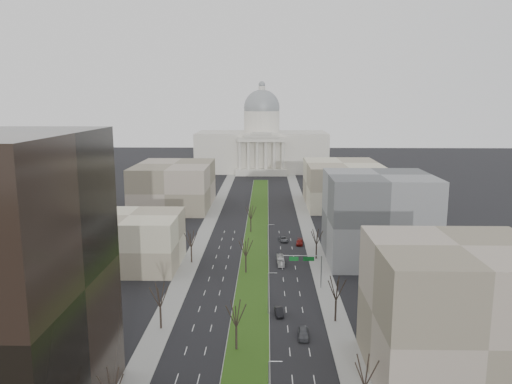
# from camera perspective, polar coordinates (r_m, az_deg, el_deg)

# --- Properties ---
(ground) EXTENTS (600.00, 600.00, 0.00)m
(ground) POSITION_cam_1_polar(r_m,az_deg,el_deg) (168.06, 0.09, -4.64)
(ground) COLOR black
(ground) RESTS_ON ground
(median) EXTENTS (8.00, 222.03, 0.20)m
(median) POSITION_cam_1_polar(r_m,az_deg,el_deg) (167.05, 0.08, -4.70)
(median) COLOR #999993
(median) RESTS_ON ground
(sidewalk_left) EXTENTS (5.00, 330.00, 0.15)m
(sidewalk_left) POSITION_cam_1_polar(r_m,az_deg,el_deg) (145.52, -7.07, -7.11)
(sidewalk_left) COLOR gray
(sidewalk_left) RESTS_ON ground
(sidewalk_right) EXTENTS (5.00, 330.00, 0.15)m
(sidewalk_right) POSITION_cam_1_polar(r_m,az_deg,el_deg) (144.72, 6.89, -7.21)
(sidewalk_right) COLOR gray
(sidewalk_right) RESTS_ON ground
(capitol) EXTENTS (80.00, 46.00, 55.00)m
(capitol) POSITION_cam_1_polar(r_m,az_deg,el_deg) (313.00, 0.65, 5.46)
(capitol) COLOR beige
(capitol) RESTS_ON ground
(building_beige_left) EXTENTS (26.00, 22.00, 14.00)m
(building_beige_left) POSITION_cam_1_polar(r_m,az_deg,el_deg) (137.32, -14.18, -5.42)
(building_beige_left) COLOR tan
(building_beige_left) RESTS_ON ground
(building_tan_right) EXTENTS (26.00, 24.00, 22.00)m
(building_tan_right) POSITION_cam_1_polar(r_m,az_deg,el_deg) (86.43, 21.81, -12.70)
(building_tan_right) COLOR gray
(building_tan_right) RESTS_ON ground
(building_grey_right) EXTENTS (28.00, 26.00, 24.00)m
(building_grey_right) POSITION_cam_1_polar(r_m,az_deg,el_deg) (141.30, 13.79, -2.86)
(building_grey_right) COLOR #5A5C5E
(building_grey_right) RESTS_ON ground
(building_far_left) EXTENTS (30.00, 40.00, 18.00)m
(building_far_left) POSITION_cam_1_polar(r_m,az_deg,el_deg) (208.71, -9.33, 0.74)
(building_far_left) COLOR gray
(building_far_left) RESTS_ON ground
(building_far_right) EXTENTS (30.00, 40.00, 18.00)m
(building_far_right) POSITION_cam_1_polar(r_m,az_deg,el_deg) (212.48, 9.82, 0.90)
(building_far_right) COLOR tan
(building_far_right) RESTS_ON ground
(tree_left_near) EXTENTS (5.10, 5.10, 9.18)m
(tree_left_near) POSITION_cam_1_polar(r_m,az_deg,el_deg) (73.74, -16.10, -20.37)
(tree_left_near) COLOR black
(tree_left_near) RESTS_ON ground
(tree_left_mid) EXTENTS (5.40, 5.40, 9.72)m
(tree_left_mid) POSITION_cam_1_polar(r_m,az_deg,el_deg) (99.59, -10.93, -11.47)
(tree_left_mid) COLOR black
(tree_left_mid) RESTS_ON ground
(tree_left_far) EXTENTS (5.28, 5.28, 9.50)m
(tree_left_far) POSITION_cam_1_polar(r_m,az_deg,el_deg) (136.90, -7.43, -5.30)
(tree_left_far) COLOR black
(tree_left_far) RESTS_ON ground
(tree_right_near) EXTENTS (5.16, 5.16, 9.29)m
(tree_right_near) POSITION_cam_1_polar(r_m,az_deg,el_deg) (75.51, 12.41, -19.34)
(tree_right_near) COLOR black
(tree_right_near) RESTS_ON ground
(tree_right_mid) EXTENTS (5.52, 5.52, 9.94)m
(tree_right_mid) POSITION_cam_1_polar(r_m,az_deg,el_deg) (102.06, 9.16, -10.76)
(tree_right_mid) COLOR black
(tree_right_mid) RESTS_ON ground
(tree_right_far) EXTENTS (5.04, 5.04, 9.07)m
(tree_right_far) POSITION_cam_1_polar(r_m,az_deg,el_deg) (139.99, 6.94, -5.07)
(tree_right_far) COLOR black
(tree_right_far) RESTS_ON ground
(tree_median_a) EXTENTS (5.40, 5.40, 9.72)m
(tree_median_a) POSITION_cam_1_polar(r_m,az_deg,el_deg) (90.26, -2.28, -13.67)
(tree_median_a) COLOR black
(tree_median_a) RESTS_ON ground
(tree_median_b) EXTENTS (5.40, 5.40, 9.72)m
(tree_median_b) POSITION_cam_1_polar(r_m,az_deg,el_deg) (127.75, -1.18, -6.30)
(tree_median_b) COLOR black
(tree_median_b) RESTS_ON ground
(tree_median_c) EXTENTS (5.40, 5.40, 9.72)m
(tree_median_c) POSITION_cam_1_polar(r_m,az_deg,el_deg) (166.41, -0.60, -2.31)
(tree_median_c) COLOR black
(tree_median_c) RESTS_ON ground
(streetlamp_median_b) EXTENTS (1.90, 0.20, 9.16)m
(streetlamp_median_b) POSITION_cam_1_polar(r_m,az_deg,el_deg) (104.77, 1.45, -11.43)
(streetlamp_median_b) COLOR gray
(streetlamp_median_b) RESTS_ON ground
(streetlamp_median_c) EXTENTS (1.90, 0.20, 9.16)m
(streetlamp_median_c) POSITION_cam_1_polar(r_m,az_deg,el_deg) (142.65, 1.40, -5.41)
(streetlamp_median_c) COLOR gray
(streetlamp_median_c) RESTS_ON ground
(mast_arm_signs) EXTENTS (9.12, 0.24, 8.09)m
(mast_arm_signs) POSITION_cam_1_polar(r_m,az_deg,el_deg) (118.85, 6.17, -8.12)
(mast_arm_signs) COLOR gray
(mast_arm_signs) RESTS_ON ground
(car_grey_near) EXTENTS (2.29, 5.15, 1.72)m
(car_grey_near) POSITION_cam_1_polar(r_m,az_deg,el_deg) (97.47, 5.44, -15.78)
(car_grey_near) COLOR #43444A
(car_grey_near) RESTS_ON ground
(car_black) EXTENTS (2.01, 4.65, 1.49)m
(car_black) POSITION_cam_1_polar(r_m,az_deg,el_deg) (106.26, 2.64, -13.49)
(car_black) COLOR black
(car_black) RESTS_ON ground
(car_red) EXTENTS (2.58, 5.28, 1.48)m
(car_red) POSITION_cam_1_polar(r_m,az_deg,el_deg) (154.72, 5.02, -5.74)
(car_red) COLOR maroon
(car_red) RESTS_ON ground
(car_grey_far) EXTENTS (3.07, 5.36, 1.41)m
(car_grey_far) POSITION_cam_1_polar(r_m,az_deg,el_deg) (157.74, 3.16, -5.41)
(car_grey_far) COLOR #575960
(car_grey_far) RESTS_ON ground
(box_van) EXTENTS (2.01, 7.54, 2.09)m
(box_van) POSITION_cam_1_polar(r_m,az_deg,el_deg) (136.55, 2.82, -7.81)
(box_van) COLOR silver
(box_van) RESTS_ON ground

